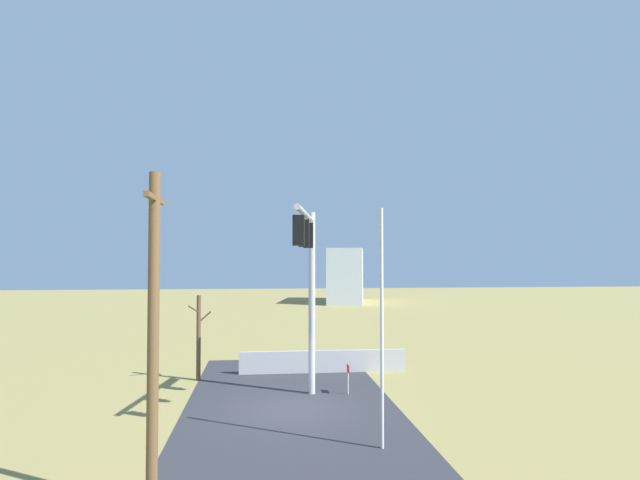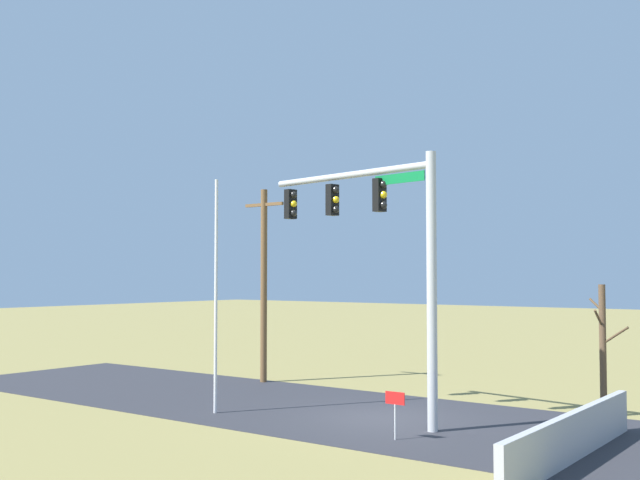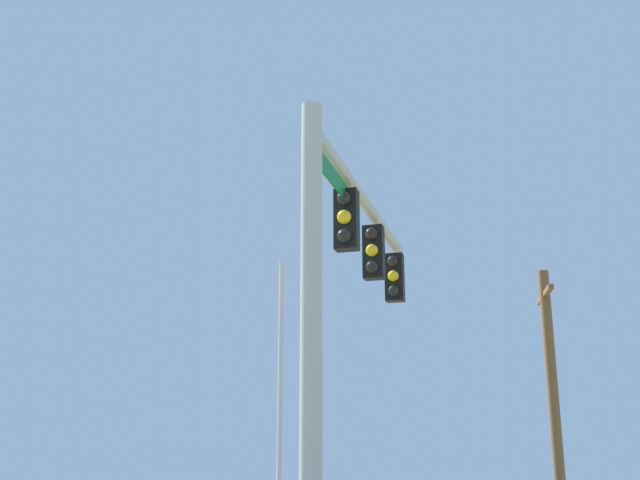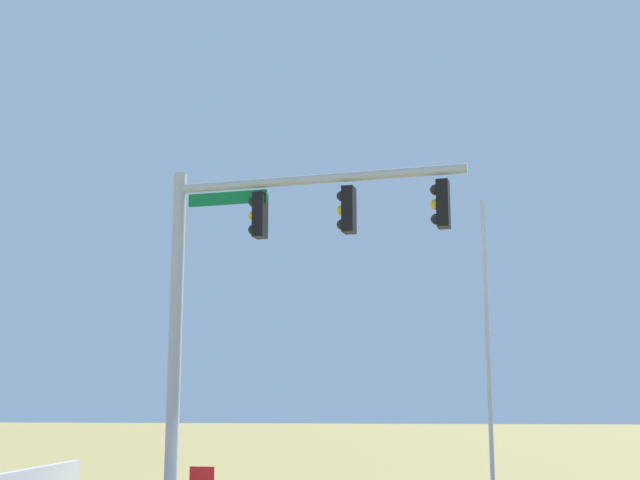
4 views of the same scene
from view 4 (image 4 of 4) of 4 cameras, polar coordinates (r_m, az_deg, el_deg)
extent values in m
cylinder|color=#B2B5BA|center=(18.20, -9.77, -7.12)|extent=(0.28, 0.28, 7.56)
cylinder|color=#B2B5BA|center=(17.64, -0.22, 4.13)|extent=(6.18, 1.22, 0.20)
cube|color=#0F7238|center=(18.21, -6.27, 2.81)|extent=(1.78, 0.33, 0.28)
cube|color=black|center=(17.85, -4.07, 1.67)|extent=(0.30, 0.39, 0.96)
sphere|color=black|center=(17.97, -4.51, 2.57)|extent=(0.22, 0.22, 0.22)
sphere|color=yellow|center=(17.90, -4.52, 1.64)|extent=(0.22, 0.22, 0.22)
sphere|color=black|center=(17.84, -4.54, 0.70)|extent=(0.22, 0.22, 0.22)
cube|color=black|center=(17.30, 1.96, 2.05)|extent=(0.30, 0.39, 0.96)
sphere|color=black|center=(17.41, 1.48, 2.98)|extent=(0.22, 0.22, 0.22)
sphere|color=yellow|center=(17.34, 1.48, 2.02)|extent=(0.22, 0.22, 0.22)
sphere|color=black|center=(17.27, 1.49, 1.05)|extent=(0.22, 0.22, 0.22)
cube|color=black|center=(16.95, 8.32, 2.42)|extent=(0.30, 0.39, 0.96)
sphere|color=black|center=(17.04, 7.79, 3.37)|extent=(0.22, 0.22, 0.22)
sphere|color=yellow|center=(16.97, 7.82, 2.39)|extent=(0.22, 0.22, 0.22)
sphere|color=black|center=(16.91, 7.85, 1.40)|extent=(0.22, 0.22, 0.22)
cylinder|color=silver|center=(19.02, 11.30, -7.85)|extent=(0.10, 0.10, 7.14)
cube|color=red|center=(19.60, -7.98, -15.38)|extent=(0.56, 0.02, 0.32)
camera|label=1|loc=(23.41, 54.37, 1.02)|focal=30.24mm
camera|label=2|loc=(38.72, -16.30, -8.09)|focal=42.65mm
camera|label=3|loc=(21.96, -36.44, -8.50)|focal=44.81mm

